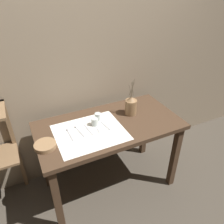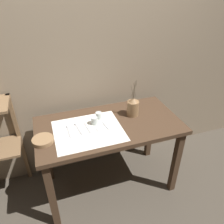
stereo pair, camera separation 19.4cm
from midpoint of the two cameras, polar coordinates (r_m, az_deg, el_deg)
The scene contains 13 objects.
ground_plane at distance 2.55m, azimuth -2.94°, elevation -18.06°, with size 12.00×12.00×0.00m, color #473F35.
stone_wall_back at distance 2.20m, azimuth -8.54°, elevation 11.69°, with size 7.00×0.06×2.40m.
wooden_table at distance 2.07m, azimuth -3.45°, elevation -5.74°, with size 1.32×0.69×0.80m.
linen_cloth at distance 1.91m, azimuth -8.70°, elevation -5.38°, with size 0.59×0.50×0.00m.
pitcher_with_flowers at distance 2.10m, azimuth 2.32°, elevation 1.50°, with size 0.11×0.11×0.37m.
wooden_bowl at distance 1.84m, azimuth -20.01°, elevation -8.33°, with size 0.17×0.17×0.04m.
glass_tumbler_near at distance 1.97m, azimuth -7.39°, elevation -2.64°, with size 0.06×0.06×0.07m.
glass_tumbler_far at distance 2.05m, azimuth -6.44°, elevation -1.27°, with size 0.06×0.06×0.07m.
spoon_inner at distance 1.95m, azimuth -14.15°, elevation -5.14°, with size 0.02×0.17×0.02m.
spoon_outer at distance 1.97m, azimuth -11.91°, elevation -4.39°, with size 0.04×0.17×0.02m.
fork_inner at distance 1.94m, azimuth -9.05°, elevation -4.68°, with size 0.03×0.16×0.00m.
knife_center at distance 1.96m, azimuth -6.94°, elevation -4.08°, with size 0.02×0.16×0.00m.
fork_outer at distance 1.98m, azimuth -4.63°, elevation -3.57°, with size 0.03×0.16×0.00m.
Camera 1 is at (-0.69, -1.49, 1.95)m, focal length 35.00 mm.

